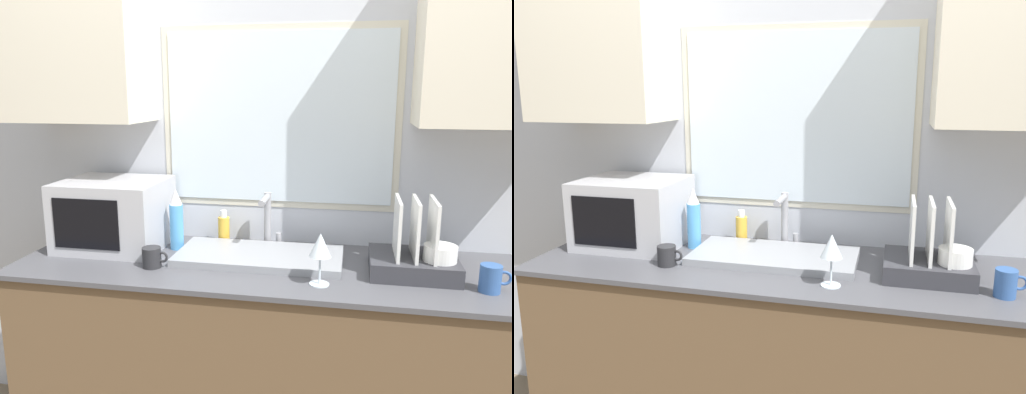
# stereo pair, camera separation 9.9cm
# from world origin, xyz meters

# --- Properties ---
(countertop) EXTENTS (2.02, 0.66, 0.93)m
(countertop) POSITION_xyz_m (0.00, 0.31, 0.47)
(countertop) COLOR brown
(countertop) RESTS_ON ground_plane
(wall_back) EXTENTS (6.00, 0.38, 2.60)m
(wall_back) POSITION_xyz_m (0.00, 0.61, 1.44)
(wall_back) COLOR silver
(wall_back) RESTS_ON ground_plane
(sink_basin) EXTENTS (0.68, 0.33, 0.03)m
(sink_basin) POSITION_xyz_m (-0.03, 0.36, 0.95)
(sink_basin) COLOR gray
(sink_basin) RESTS_ON countertop
(faucet) EXTENTS (0.08, 0.17, 0.24)m
(faucet) POSITION_xyz_m (-0.03, 0.53, 1.08)
(faucet) COLOR #99999E
(faucet) RESTS_ON countertop
(microwave) EXTENTS (0.44, 0.38, 0.30)m
(microwave) POSITION_xyz_m (-0.70, 0.41, 1.08)
(microwave) COLOR #B2B2B7
(microwave) RESTS_ON countertop
(dish_rack) EXTENTS (0.32, 0.28, 0.29)m
(dish_rack) POSITION_xyz_m (0.58, 0.31, 1.00)
(dish_rack) COLOR #333338
(dish_rack) RESTS_ON countertop
(spray_bottle) EXTENTS (0.06, 0.06, 0.27)m
(spray_bottle) POSITION_xyz_m (-0.42, 0.43, 1.06)
(spray_bottle) COLOR #4C99D8
(spray_bottle) RESTS_ON countertop
(soap_bottle) EXTENTS (0.05, 0.05, 0.15)m
(soap_bottle) POSITION_xyz_m (-0.24, 0.55, 1.00)
(soap_bottle) COLOR gold
(soap_bottle) RESTS_ON countertop
(mug_near_sink) EXTENTS (0.11, 0.07, 0.08)m
(mug_near_sink) POSITION_xyz_m (-0.43, 0.18, 0.97)
(mug_near_sink) COLOR #262628
(mug_near_sink) RESTS_ON countertop
(wine_glass) EXTENTS (0.08, 0.08, 0.19)m
(wine_glass) POSITION_xyz_m (0.23, 0.13, 1.08)
(wine_glass) COLOR silver
(wine_glass) RESTS_ON countertop
(mug_by_rack) EXTENTS (0.11, 0.07, 0.10)m
(mug_by_rack) POSITION_xyz_m (0.82, 0.18, 0.98)
(mug_by_rack) COLOR #335999
(mug_by_rack) RESTS_ON countertop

